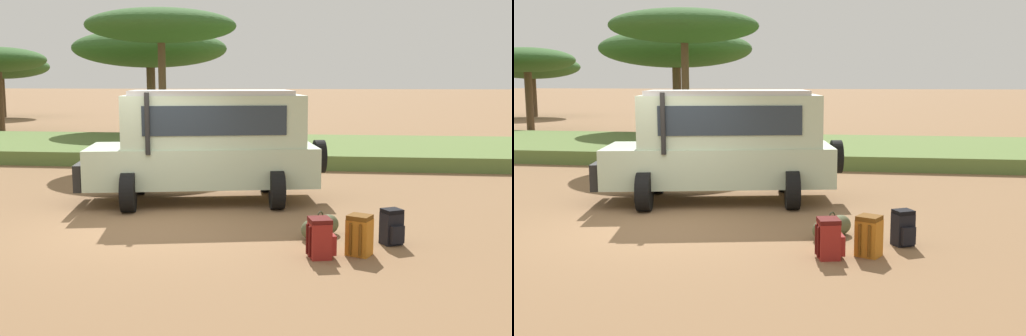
% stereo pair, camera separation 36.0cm
% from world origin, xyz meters
% --- Properties ---
extents(ground_plane, '(320.00, 320.00, 0.00)m').
position_xyz_m(ground_plane, '(0.00, 0.00, 0.00)').
color(ground_plane, olive).
extents(grass_bank, '(120.00, 7.00, 0.44)m').
position_xyz_m(grass_bank, '(0.00, 10.66, 0.22)').
color(grass_bank, '#5B7538').
rests_on(grass_bank, ground_plane).
extents(safari_vehicle, '(5.48, 3.37, 2.44)m').
position_xyz_m(safari_vehicle, '(0.52, 2.45, 1.29)').
color(safari_vehicle, '#B2C6A8').
rests_on(safari_vehicle, ground_plane).
extents(backpack_beside_front_wheel, '(0.44, 0.47, 0.63)m').
position_xyz_m(backpack_beside_front_wheel, '(3.64, -1.33, 0.31)').
color(backpack_beside_front_wheel, '#B26619').
rests_on(backpack_beside_front_wheel, ground_plane).
extents(backpack_cluster_center, '(0.47, 0.45, 0.61)m').
position_xyz_m(backpack_cluster_center, '(3.04, -1.54, 0.30)').
color(backpack_cluster_center, maroon).
rests_on(backpack_cluster_center, ground_plane).
extents(backpack_near_rear_wheel, '(0.40, 0.43, 0.59)m').
position_xyz_m(backpack_near_rear_wheel, '(4.19, -0.66, 0.28)').
color(backpack_near_rear_wheel, black).
rests_on(backpack_near_rear_wheel, ground_plane).
extents(duffel_bag_low_black_case, '(0.64, 0.78, 0.45)m').
position_xyz_m(duffel_bag_low_black_case, '(3.02, -0.32, 0.17)').
color(duffel_bag_low_black_case, '#4C5133').
rests_on(duffel_bag_low_black_case, ground_plane).
extents(acacia_tree_far_left, '(6.53, 6.47, 4.42)m').
position_xyz_m(acacia_tree_far_left, '(-19.81, 29.93, 3.55)').
color(acacia_tree_far_left, brown).
rests_on(acacia_tree_far_left, ground_plane).
extents(acacia_tree_centre_back, '(4.88, 4.78, 4.32)m').
position_xyz_m(acacia_tree_centre_back, '(-13.76, 18.93, 3.65)').
color(acacia_tree_centre_back, brown).
rests_on(acacia_tree_centre_back, ground_plane).
extents(acacia_tree_right_mid, '(6.85, 6.34, 4.86)m').
position_xyz_m(acacia_tree_right_mid, '(-4.80, 16.02, 4.01)').
color(acacia_tree_right_mid, brown).
rests_on(acacia_tree_right_mid, ground_plane).
extents(acacia_tree_far_right, '(5.05, 4.54, 5.00)m').
position_xyz_m(acacia_tree_far_right, '(-2.46, 9.51, 4.41)').
color(acacia_tree_far_right, brown).
rests_on(acacia_tree_far_right, ground_plane).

